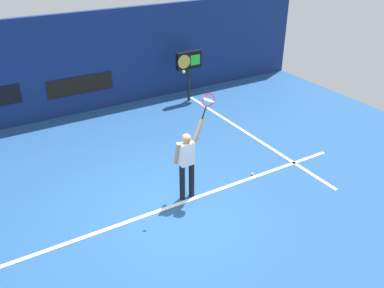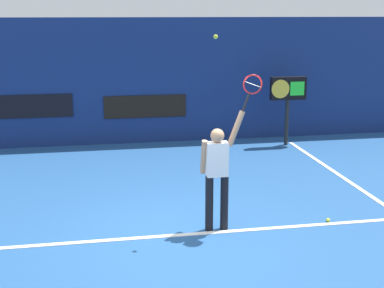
# 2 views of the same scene
# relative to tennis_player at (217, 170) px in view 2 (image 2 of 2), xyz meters

# --- Properties ---
(ground_plane) EXTENTS (18.00, 18.00, 0.00)m
(ground_plane) POSITION_rel_tennis_player_xyz_m (-0.58, -0.13, -1.01)
(ground_plane) COLOR #23518C
(back_wall) EXTENTS (18.00, 0.20, 3.33)m
(back_wall) POSITION_rel_tennis_player_xyz_m (-0.58, 6.22, 0.65)
(back_wall) COLOR navy
(back_wall) RESTS_ON ground_plane
(sponsor_banner_center) EXTENTS (2.20, 0.03, 0.60)m
(sponsor_banner_center) POSITION_rel_tennis_player_xyz_m (-0.58, 6.10, -0.01)
(sponsor_banner_center) COLOR black
(sponsor_banner_portside) EXTENTS (2.20, 0.03, 0.60)m
(sponsor_banner_portside) POSITION_rel_tennis_player_xyz_m (-3.58, 6.10, 0.08)
(sponsor_banner_portside) COLOR black
(court_baseline) EXTENTS (10.00, 0.10, 0.01)m
(court_baseline) POSITION_rel_tennis_player_xyz_m (-0.58, -0.14, -1.00)
(court_baseline) COLOR white
(court_baseline) RESTS_ON ground_plane
(court_sideline) EXTENTS (0.10, 7.00, 0.01)m
(court_sideline) POSITION_rel_tennis_player_xyz_m (3.28, 1.87, -1.00)
(court_sideline) COLOR white
(court_sideline) RESTS_ON ground_plane
(tennis_player) EXTENTS (0.69, 0.31, 1.97)m
(tennis_player) POSITION_rel_tennis_player_xyz_m (0.00, 0.00, 0.00)
(tennis_player) COLOR black
(tennis_player) RESTS_ON ground_plane
(tennis_racket) EXTENTS (0.40, 0.27, 0.63)m
(tennis_racket) POSITION_rel_tennis_player_xyz_m (0.53, -0.00, 1.33)
(tennis_racket) COLOR black
(tennis_ball) EXTENTS (0.07, 0.07, 0.07)m
(tennis_ball) POSITION_rel_tennis_player_xyz_m (-0.05, 0.02, 2.09)
(tennis_ball) COLOR #CCE033
(scoreboard_clock) EXTENTS (0.96, 0.20, 1.82)m
(scoreboard_clock) POSITION_rel_tennis_player_xyz_m (3.08, 5.19, 0.42)
(scoreboard_clock) COLOR black
(scoreboard_clock) RESTS_ON ground_plane
(spare_ball) EXTENTS (0.07, 0.07, 0.07)m
(spare_ball) POSITION_rel_tennis_player_xyz_m (1.93, -0.04, -0.98)
(spare_ball) COLOR #CCE033
(spare_ball) RESTS_ON ground_plane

